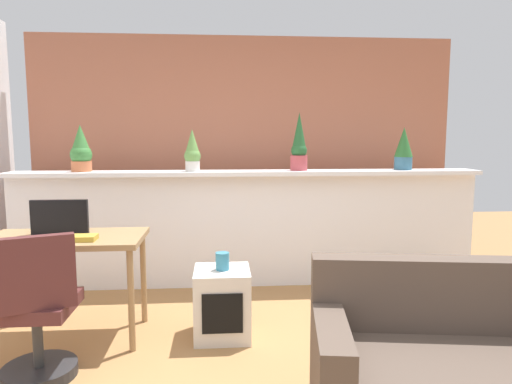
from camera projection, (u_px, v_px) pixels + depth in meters
divider_wall at (248, 230)px, 4.49m from camera, size 4.47×0.16×1.09m
plant_shelf at (248, 173)px, 4.38m from camera, size 4.47×0.33×0.04m
brick_wall_behind at (245, 155)px, 5.00m from camera, size 4.47×0.10×2.50m
potted_plant_0 at (81, 150)px, 4.28m from camera, size 0.20×0.20×0.44m
potted_plant_1 at (192, 152)px, 4.31m from camera, size 0.16×0.16×0.40m
potted_plant_2 at (299, 145)px, 4.41m from camera, size 0.16×0.16×0.56m
potted_plant_3 at (404, 148)px, 4.51m from camera, size 0.18×0.18×0.42m
desk at (65, 248)px, 3.27m from camera, size 1.10×0.60×0.75m
tv_monitor at (60, 217)px, 3.32m from camera, size 0.40×0.04×0.25m
office_chair at (36, 319)px, 2.70m from camera, size 0.51×0.51×0.91m
side_cube_shelf at (222, 303)px, 3.34m from camera, size 0.40×0.41×0.50m
vase_on_shelf at (222, 261)px, 3.30m from camera, size 0.10×0.10×0.13m
book_on_desk at (83, 238)px, 3.13m from camera, size 0.17×0.13×0.04m
couch at (470, 373)px, 2.30m from camera, size 1.65×0.98×0.80m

